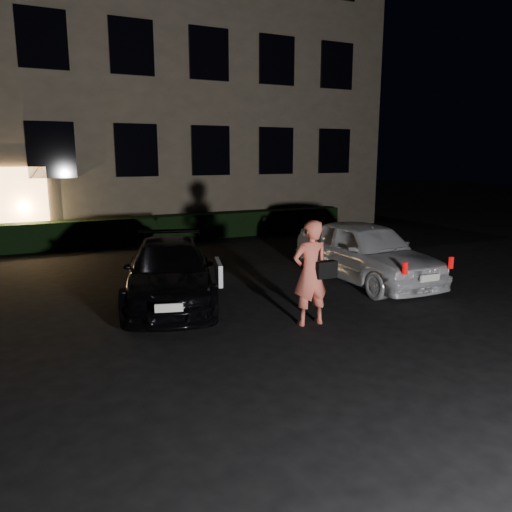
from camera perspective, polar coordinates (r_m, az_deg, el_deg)
name	(u,v)px	position (r m, az deg, el deg)	size (l,w,h in m)	color
ground	(314,353)	(7.48, 6.61, -11.00)	(80.00, 80.00, 0.00)	black
building	(109,72)	(21.36, -16.42, 19.50)	(20.00, 8.11, 12.00)	#695F4B
hedge	(143,230)	(16.91, -12.78, 2.93)	(15.00, 0.70, 0.85)	black
sedan	(169,272)	(9.93, -9.87, -1.80)	(2.77, 4.43, 1.20)	black
hatch	(366,251)	(11.61, 12.42, 0.52)	(1.70, 4.12, 1.40)	silver
man	(311,273)	(8.44, 6.30, -1.92)	(0.74, 0.46, 1.80)	#DF624E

